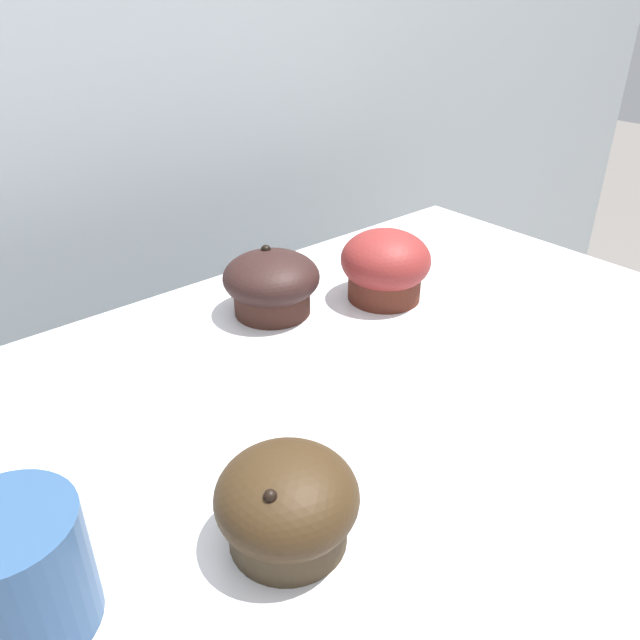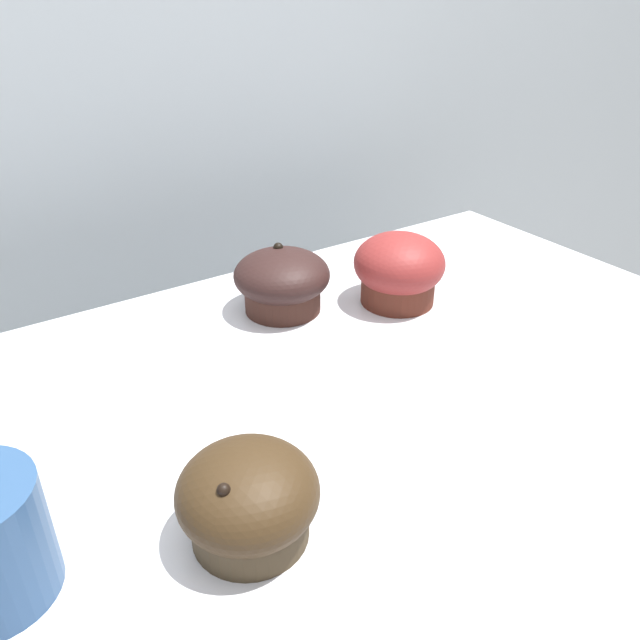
% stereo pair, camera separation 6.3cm
% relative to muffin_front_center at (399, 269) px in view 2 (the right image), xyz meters
% --- Properties ---
extents(wall_back, '(3.20, 0.10, 1.80)m').
position_rel_muffin_front_center_xyz_m(wall_back, '(-0.19, 0.47, -0.08)').
color(wall_back, '#A8B2B7').
rests_on(wall_back, ground).
extents(muffin_front_center, '(0.11, 0.11, 0.09)m').
position_rel_muffin_front_center_xyz_m(muffin_front_center, '(0.00, 0.00, 0.00)').
color(muffin_front_center, '#502218').
rests_on(muffin_front_center, display_counter).
extents(muffin_back_left, '(0.10, 0.10, 0.07)m').
position_rel_muffin_front_center_xyz_m(muffin_back_left, '(-0.32, -0.22, -0.01)').
color(muffin_back_left, '#3E3120').
rests_on(muffin_back_left, display_counter).
extents(muffin_back_right, '(0.11, 0.11, 0.08)m').
position_rel_muffin_front_center_xyz_m(muffin_back_right, '(-0.13, 0.06, -0.00)').
color(muffin_back_right, '#391F18').
rests_on(muffin_back_right, display_counter).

